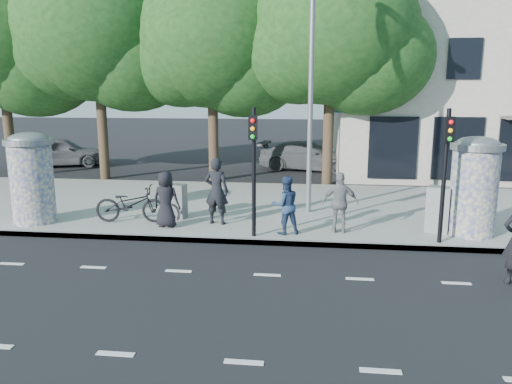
# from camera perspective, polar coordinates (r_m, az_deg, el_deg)

# --- Properties ---
(ground) EXTENTS (120.00, 120.00, 0.00)m
(ground) POSITION_cam_1_polar(r_m,az_deg,el_deg) (9.81, 0.48, -12.41)
(ground) COLOR black
(ground) RESTS_ON ground
(sidewalk) EXTENTS (40.00, 8.00, 0.15)m
(sidewalk) POSITION_cam_1_polar(r_m,az_deg,el_deg) (16.90, 3.31, -1.80)
(sidewalk) COLOR gray
(sidewalk) RESTS_ON ground
(curb) EXTENTS (40.00, 0.10, 0.16)m
(curb) POSITION_cam_1_polar(r_m,az_deg,el_deg) (13.10, 2.22, -5.80)
(curb) COLOR slate
(curb) RESTS_ON ground
(lane_dash_near) EXTENTS (32.00, 0.12, 0.01)m
(lane_dash_near) POSITION_cam_1_polar(r_m,az_deg,el_deg) (7.87, -1.40, -18.88)
(lane_dash_near) COLOR silver
(lane_dash_near) RESTS_ON ground
(lane_dash_far) EXTENTS (32.00, 0.12, 0.01)m
(lane_dash_far) POSITION_cam_1_polar(r_m,az_deg,el_deg) (11.10, 1.30, -9.46)
(lane_dash_far) COLOR silver
(lane_dash_far) RESTS_ON ground
(ad_column_left) EXTENTS (1.36, 1.36, 2.65)m
(ad_column_left) POSITION_cam_1_polar(r_m,az_deg,el_deg) (15.90, -24.26, 1.71)
(ad_column_left) COLOR beige
(ad_column_left) RESTS_ON sidewalk
(ad_column_right) EXTENTS (1.36, 1.36, 2.65)m
(ad_column_right) POSITION_cam_1_polar(r_m,az_deg,el_deg) (14.46, 23.68, 0.85)
(ad_column_right) COLOR beige
(ad_column_right) RESTS_ON sidewalk
(traffic_pole_near) EXTENTS (0.22, 0.31, 3.40)m
(traffic_pole_near) POSITION_cam_1_polar(r_m,az_deg,el_deg) (12.92, -0.28, 3.78)
(traffic_pole_near) COLOR black
(traffic_pole_near) RESTS_ON sidewalk
(traffic_pole_far) EXTENTS (0.22, 0.31, 3.40)m
(traffic_pole_far) POSITION_cam_1_polar(r_m,az_deg,el_deg) (13.22, 20.87, 3.19)
(traffic_pole_far) COLOR black
(traffic_pole_far) RESTS_ON sidewalk
(street_lamp) EXTENTS (0.25, 0.93, 8.00)m
(street_lamp) POSITION_cam_1_polar(r_m,az_deg,el_deg) (15.56, 6.35, 14.51)
(street_lamp) COLOR slate
(street_lamp) RESTS_ON sidewalk
(tree_far_left) EXTENTS (7.20, 7.20, 9.26)m
(tree_far_left) POSITION_cam_1_polar(r_m,az_deg,el_deg) (25.67, -27.25, 15.31)
(tree_far_left) COLOR #38281C
(tree_far_left) RESTS_ON ground
(tree_mid_left) EXTENTS (7.20, 7.20, 9.57)m
(tree_mid_left) POSITION_cam_1_polar(r_m,az_deg,el_deg) (23.55, -17.78, 17.21)
(tree_mid_left) COLOR #38281C
(tree_mid_left) RESTS_ON ground
(tree_near_left) EXTENTS (6.80, 6.80, 8.97)m
(tree_near_left) POSITION_cam_1_polar(r_m,az_deg,el_deg) (22.16, -5.09, 16.95)
(tree_near_left) COLOR #38281C
(tree_near_left) RESTS_ON ground
(tree_center) EXTENTS (7.00, 7.00, 9.30)m
(tree_center) POSITION_cam_1_polar(r_m,az_deg,el_deg) (21.34, 8.59, 17.75)
(tree_center) COLOR #38281C
(tree_center) RESTS_ON ground
(ped_a) EXTENTS (0.85, 0.62, 1.60)m
(ped_a) POSITION_cam_1_polar(r_m,az_deg,el_deg) (14.33, -10.24, -0.82)
(ped_a) COLOR black
(ped_a) RESTS_ON sidewalk
(ped_b) EXTENTS (0.77, 0.57, 1.95)m
(ped_b) POSITION_cam_1_polar(r_m,az_deg,el_deg) (14.44, -4.53, 0.12)
(ped_b) COLOR black
(ped_b) RESTS_ON sidewalk
(ped_c) EXTENTS (0.93, 0.83, 1.58)m
(ped_c) POSITION_cam_1_polar(r_m,az_deg,el_deg) (13.44, 3.39, -1.52)
(ped_c) COLOR navy
(ped_c) RESTS_ON sidewalk
(ped_e) EXTENTS (1.00, 0.59, 1.67)m
(ped_e) POSITION_cam_1_polar(r_m,az_deg,el_deg) (13.70, 9.59, -1.22)
(ped_e) COLOR gray
(ped_e) RESTS_ON sidewalk
(bicycle) EXTENTS (0.89, 2.13, 1.09)m
(bicycle) POSITION_cam_1_polar(r_m,az_deg,el_deg) (15.11, -14.14, -1.34)
(bicycle) COLOR black
(bicycle) RESTS_ON sidewalk
(cabinet_left) EXTENTS (0.57, 0.47, 1.05)m
(cabinet_left) POSITION_cam_1_polar(r_m,az_deg,el_deg) (15.31, -8.96, -1.05)
(cabinet_left) COLOR slate
(cabinet_left) RESTS_ON sidewalk
(cabinet_right) EXTENTS (0.73, 0.63, 1.26)m
(cabinet_right) POSITION_cam_1_polar(r_m,az_deg,el_deg) (14.49, 20.11, -1.90)
(cabinet_right) COLOR gray
(cabinet_right) RESTS_ON sidewalk
(car_left) EXTENTS (3.25, 4.87, 1.54)m
(car_left) POSITION_cam_1_polar(r_m,az_deg,el_deg) (28.29, -21.41, 4.30)
(car_left) COLOR #585A5F
(car_left) RESTS_ON ground
(car_right) EXTENTS (2.74, 5.16, 1.42)m
(car_right) POSITION_cam_1_polar(r_m,az_deg,el_deg) (25.29, 5.94, 4.12)
(car_right) COLOR #515459
(car_right) RESTS_ON ground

